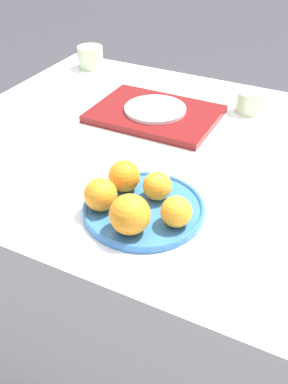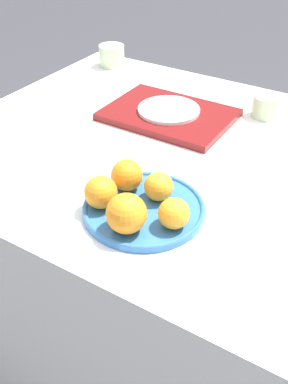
{
  "view_description": "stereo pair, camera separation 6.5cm",
  "coord_description": "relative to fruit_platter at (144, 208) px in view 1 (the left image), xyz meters",
  "views": [
    {
      "loc": [
        0.33,
        -0.91,
        1.36
      ],
      "look_at": [
        0.0,
        -0.26,
        0.83
      ],
      "focal_mm": 42.0,
      "sensor_mm": 36.0,
      "label": 1
    },
    {
      "loc": [
        0.38,
        -0.88,
        1.36
      ],
      "look_at": [
        0.0,
        -0.26,
        0.83
      ],
      "focal_mm": 42.0,
      "sensor_mm": 36.0,
      "label": 2
    }
  ],
  "objects": [
    {
      "name": "ground_plane",
      "position": [
        -0.0,
        0.26,
        -0.78
      ],
      "size": [
        12.0,
        12.0,
        0.0
      ],
      "primitive_type": "plane",
      "color": "#38383D"
    },
    {
      "name": "table",
      "position": [
        -0.0,
        0.26,
        -0.4
      ],
      "size": [
        1.32,
        0.95,
        0.78
      ],
      "color": "white",
      "rests_on": "ground_plane"
    },
    {
      "name": "fruit_platter",
      "position": [
        0.0,
        0.0,
        0.0
      ],
      "size": [
        0.25,
        0.25,
        0.02
      ],
      "color": "#336BAD",
      "rests_on": "table"
    },
    {
      "name": "orange_0",
      "position": [
        0.01,
        0.04,
        0.03
      ],
      "size": [
        0.06,
        0.06,
        0.06
      ],
      "color": "orange",
      "rests_on": "fruit_platter"
    },
    {
      "name": "orange_1",
      "position": [
        0.01,
        -0.08,
        0.04
      ],
      "size": [
        0.08,
        0.08,
        0.08
      ],
      "color": "orange",
      "rests_on": "fruit_platter"
    },
    {
      "name": "orange_2",
      "position": [
        0.08,
        -0.02,
        0.03
      ],
      "size": [
        0.06,
        0.06,
        0.06
      ],
      "color": "orange",
      "rests_on": "fruit_platter"
    },
    {
      "name": "orange_3",
      "position": [
        -0.08,
        -0.04,
        0.04
      ],
      "size": [
        0.07,
        0.07,
        0.07
      ],
      "color": "orange",
      "rests_on": "fruit_platter"
    },
    {
      "name": "orange_4",
      "position": [
        -0.07,
        0.04,
        0.04
      ],
      "size": [
        0.07,
        0.07,
        0.07
      ],
      "color": "orange",
      "rests_on": "fruit_platter"
    },
    {
      "name": "serving_tray",
      "position": [
        -0.16,
        0.4,
        0.0
      ],
      "size": [
        0.35,
        0.25,
        0.02
      ],
      "color": "maroon",
      "rests_on": "table"
    },
    {
      "name": "side_plate",
      "position": [
        -0.16,
        0.4,
        0.02
      ],
      "size": [
        0.17,
        0.17,
        0.01
      ],
      "color": "white",
      "rests_on": "serving_tray"
    },
    {
      "name": "cup_0",
      "position": [
        0.06,
        0.55,
        0.02
      ],
      "size": [
        0.08,
        0.08,
        0.06
      ],
      "color": "#B7CC9E",
      "rests_on": "table"
    },
    {
      "name": "cup_2",
      "position": [
        -0.53,
        0.64,
        0.03
      ],
      "size": [
        0.09,
        0.09,
        0.07
      ],
      "color": "#B7CC9E",
      "rests_on": "table"
    }
  ]
}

